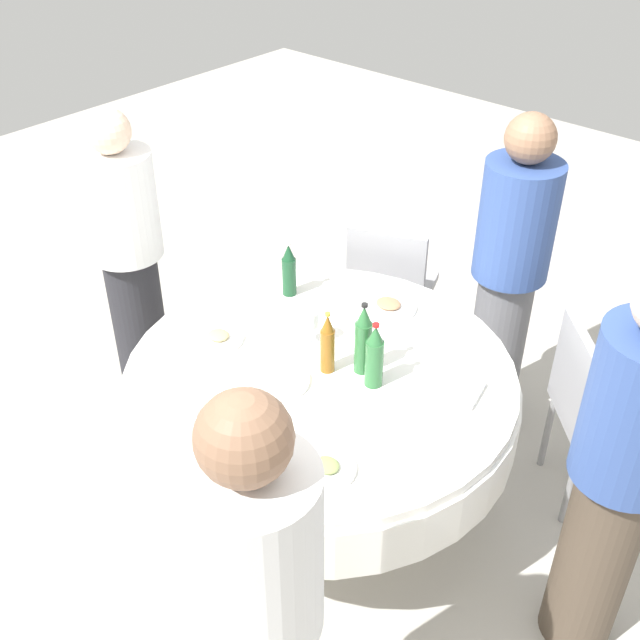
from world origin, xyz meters
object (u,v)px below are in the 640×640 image
Objects in this scene: wine_glass_far at (192,405)px; person_north at (509,272)px; plate_south at (388,306)px; plate_right at (219,338)px; wine_glass_east at (310,320)px; chair_front at (593,404)px; bottle_amber_north at (328,344)px; bottle_dark_green_left at (289,270)px; person_east at (129,258)px; dining_table at (320,397)px; bottle_green_near at (363,340)px; plate_rear at (327,468)px; bottle_green_east at (374,357)px; wine_glass_outer at (254,436)px; chair_far at (390,284)px; person_near at (258,628)px; plate_mid at (278,381)px; person_left at (622,470)px.

person_north reaches higher than wine_glass_far.
plate_right is (-0.39, -0.66, 0.00)m from plate_south.
wine_glass_east reaches higher than chair_front.
plate_right is (-0.47, -0.15, -0.11)m from bottle_amber_north.
wine_glass_far is at bearing -89.62° from person_north.
bottle_amber_north reaches higher than bottle_dark_green_left.
dining_table is at bearing -90.00° from person_east.
bottle_amber_north is 0.87× the size of bottle_green_near.
bottle_dark_green_left is 0.17× the size of person_east.
dining_table is 0.57m from plate_rear.
bottle_green_east reaches higher than wine_glass_outer.
person_north is at bearing 77.18° from wine_glass_far.
chair_far is 1.22m from chair_front.
wine_glass_far is at bearing -87.20° from wine_glass_east.
person_east is at bearing -155.02° from bottle_dark_green_left.
bottle_green_east reaches higher than bottle_amber_north.
person_north is 2.09m from person_near.
bottle_dark_green_left is 0.73m from bottle_green_east.
wine_glass_far reaches higher than plate_mid.
person_left is at bearing -86.55° from person_east.
chair_front is at bearing 43.97° from bottle_amber_north.
chair_front is at bearing 47.01° from plate_mid.
plate_rear is at bearing -62.32° from person_left.
plate_right is at bearing -87.50° from person_left.
person_north is at bearing -141.25° from person_left.
person_near is at bearing -49.17° from bottle_dark_green_left.
plate_rear is at bearing -26.81° from plate_mid.
dining_table is 1.22m from person_east.
bottle_green_east is 0.18× the size of person_left.
wine_glass_east reaches higher than wine_glass_far.
bottle_amber_north is 0.56m from plate_rear.
bottle_green_near reaches higher than bottle_amber_north.
bottle_dark_green_left reaches higher than wine_glass_far.
person_north is (0.03, 0.95, -0.05)m from bottle_green_east.
bottle_dark_green_left is at bearing 145.49° from dining_table.
person_north is (0.08, 1.54, -0.02)m from wine_glass_outer.
bottle_dark_green_left is 0.74m from chair_far.
person_left reaches higher than wine_glass_outer.
person_near is 2.29m from chair_far.
bottle_green_near is at bearing 41.41° from dining_table.
bottle_green_east reaches higher than plate_south.
bottle_green_near is 1.04m from chair_front.
chair_front is (0.13, 1.81, -0.34)m from person_near.
wine_glass_east is 0.64× the size of plate_south.
plate_rear is at bearing -70.18° from bottle_green_east.
person_east reaches higher than bottle_dark_green_left.
plate_right is at bearing 147.76° from wine_glass_outer.
wine_glass_east is at bearing 144.05° from dining_table.
plate_south is 1.27m from person_left.
plate_rear is 0.51m from plate_mid.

